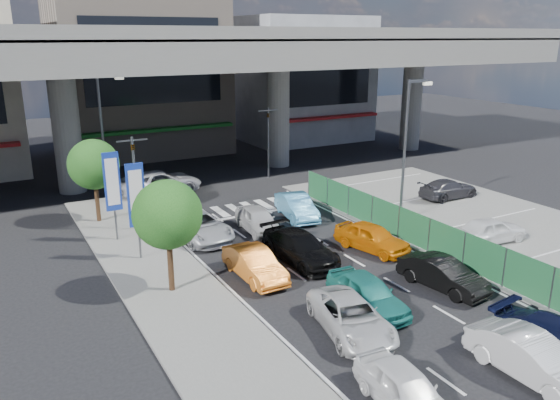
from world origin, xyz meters
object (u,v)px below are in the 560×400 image
van_white_back_left (405,390)px  sedan_white_mid_left (351,317)px  taxi_orange_left (255,264)px  hatch_black_mid_right (443,274)px  traffic_light_left (134,160)px  sedan_white_front_mid (258,220)px  tree_far (94,165)px  kei_truck_front_right (297,206)px  hatch_white_back_mid (532,358)px  street_lamp_left (105,128)px  sedan_black_mid (300,247)px  traffic_light_right (268,125)px  traffic_cone (417,235)px  wagon_silver_front_left (198,226)px  taxi_teal_mid (367,293)px  crossing_wagon_silver (161,182)px  tree_near (167,215)px  parked_sedan_dgrey (448,189)px  parked_sedan_white (491,230)px  signboard_far (112,184)px  street_lamp_right (408,140)px  signboard_near (136,198)px  taxi_orange_right (372,237)px

van_white_back_left → sedan_white_mid_left: 4.31m
taxi_orange_left → hatch_black_mid_right: bearing=-37.4°
traffic_light_left → sedan_white_front_mid: bearing=-29.2°
tree_far → kei_truck_front_right: size_ratio=1.15×
traffic_light_left → hatch_white_back_mid: traffic_light_left is taller
traffic_light_left → street_lamp_left: 6.06m
tree_far → sedan_black_mid: size_ratio=1.01×
kei_truck_front_right → traffic_light_right: bearing=83.0°
sedan_white_front_mid → traffic_cone: (6.23, -5.59, -0.22)m
hatch_white_back_mid → kei_truck_front_right: size_ratio=1.00×
wagon_silver_front_left → taxi_teal_mid: bearing=-80.4°
taxi_orange_left → crossing_wagon_silver: crossing_wagon_silver is taller
tree_near → parked_sedan_dgrey: (20.06, 4.30, -2.71)m
tree_far → sedan_white_mid_left: (5.37, -16.70, -2.77)m
tree_far → traffic_cone: 17.81m
street_lamp_left → parked_sedan_white: street_lamp_left is taller
street_lamp_left → crossing_wagon_silver: 5.34m
taxi_orange_left → parked_sedan_dgrey: 17.11m
signboard_far → traffic_cone: (13.29, -7.75, -2.62)m
traffic_light_left → tree_far: (-1.60, 2.50, -0.55)m
sedan_white_front_mid → crossing_wagon_silver: size_ratio=0.71×
tree_near → sedan_white_mid_left: tree_near is taller
street_lamp_right → tree_far: bearing=150.4°
street_lamp_right → tree_near: street_lamp_right is taller
parked_sedan_white → traffic_light_left: bearing=60.6°
tree_near → wagon_silver_front_left: 6.85m
street_lamp_right → taxi_teal_mid: 11.49m
signboard_near → taxi_teal_mid: size_ratio=1.16×
taxi_teal_mid → kei_truck_front_right: size_ratio=0.97×
signboard_near → traffic_light_left: bearing=76.0°
sedan_black_mid → kei_truck_front_right: size_ratio=1.14×
taxi_orange_left → parked_sedan_white: 12.58m
wagon_silver_front_left → parked_sedan_white: bearing=-37.6°
parked_sedan_white → signboard_near: bearing=73.4°
van_white_back_left → taxi_orange_left: bearing=93.2°
taxi_teal_mid → traffic_cone: 7.88m
sedan_black_mid → sedan_white_front_mid: bearing=84.6°
street_lamp_left → traffic_light_left: bearing=-88.8°
street_lamp_left → signboard_far: street_lamp_left is taller
signboard_far → hatch_white_back_mid: signboard_far is taller
sedan_white_mid_left → sedan_white_front_mid: size_ratio=1.14×
taxi_orange_right → traffic_cone: bearing=-23.2°
wagon_silver_front_left → parked_sedan_dgrey: wagon_silver_front_left is taller
tree_far → parked_sedan_dgrey: bearing=-16.6°
traffic_light_left → signboard_far: (-1.40, -1.01, -0.87)m
taxi_orange_left → street_lamp_right: bearing=12.2°
street_lamp_right → wagon_silver_front_left: bearing=162.7°
traffic_light_right → tree_near: bearing=-129.8°
taxi_orange_left → hatch_white_back_mid: bearing=-69.2°
hatch_white_back_mid → kei_truck_front_right: 16.95m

